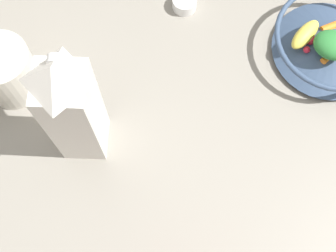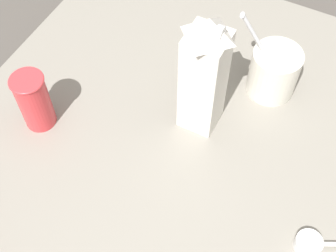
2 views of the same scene
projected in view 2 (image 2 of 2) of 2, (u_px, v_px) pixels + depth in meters
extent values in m
plane|color=#4C4742|center=(207.00, 175.00, 0.99)|extent=(6.00, 6.00, 0.00)
cube|color=gray|center=(207.00, 171.00, 0.97)|extent=(1.09, 1.09, 0.04)
cube|color=silver|center=(203.00, 82.00, 0.91)|extent=(0.08, 0.08, 0.25)
pyramid|color=silver|center=(209.00, 28.00, 0.79)|extent=(0.08, 0.08, 0.04)
cylinder|color=white|center=(220.00, 33.00, 0.79)|extent=(0.03, 0.01, 0.03)
cylinder|color=silver|center=(274.00, 72.00, 1.02)|extent=(0.11, 0.11, 0.11)
cylinder|color=white|center=(278.00, 58.00, 0.98)|extent=(0.10, 0.10, 0.02)
cylinder|color=silver|center=(259.00, 44.00, 0.96)|extent=(0.04, 0.09, 0.15)
ellipsoid|color=silver|center=(242.00, 15.00, 0.90)|extent=(0.02, 0.02, 0.01)
cylinder|color=#DB383D|center=(34.00, 101.00, 0.96)|extent=(0.07, 0.07, 0.14)
torus|color=#DB383D|center=(26.00, 81.00, 0.90)|extent=(0.07, 0.07, 0.01)
cylinder|color=white|center=(308.00, 244.00, 0.85)|extent=(0.05, 0.05, 0.03)
cylinder|color=white|center=(333.00, 244.00, 0.85)|extent=(0.03, 0.04, 0.01)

